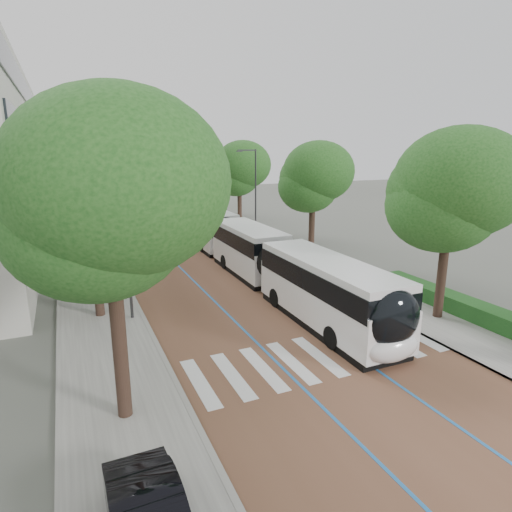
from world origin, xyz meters
The scene contains 19 objects.
ground centered at (0.00, 0.00, 0.00)m, with size 160.00×160.00×0.00m, color #51544C.
road centered at (0.00, 40.00, 0.01)m, with size 11.00×140.00×0.02m, color brown.
sidewalk_left centered at (-7.50, 40.00, 0.06)m, with size 4.00×140.00×0.12m, color gray.
sidewalk_right centered at (7.50, 40.00, 0.06)m, with size 4.00×140.00×0.12m, color gray.
kerb_left centered at (-5.60, 40.00, 0.06)m, with size 0.20×140.00×0.14m, color gray.
kerb_right centered at (5.60, 40.00, 0.06)m, with size 0.20×140.00×0.14m, color gray.
zebra_crossing centered at (0.20, 1.00, 0.03)m, with size 10.55×3.60×0.01m.
lane_line_left centered at (-1.60, 40.00, 0.02)m, with size 0.12×126.00×0.01m, color #2369B0.
lane_line_right centered at (1.60, 40.00, 0.02)m, with size 0.12×126.00×0.01m, color #2369B0.
hedge centered at (9.10, 0.00, 0.52)m, with size 1.20×14.00×0.80m, color #194718.
streetlight_far centered at (6.62, 22.00, 4.82)m, with size 1.82×0.20×8.00m.
lamp_post_left centered at (-6.10, 8.00, 4.12)m, with size 0.14×0.14×8.00m, color #2D2D30.
trees_left centered at (-7.50, 23.69, 6.90)m, with size 6.15×60.82×9.92m.
trees_right centered at (7.70, 19.15, 6.01)m, with size 6.00×47.40×8.62m.
lead_bus centered at (2.27, 7.45, 1.63)m, with size 2.70×18.42×3.20m.
bus_queued_0 centered at (2.40, 23.21, 1.62)m, with size 2.65×12.42×3.20m.
bus_queued_1 centered at (2.42, 36.97, 1.62)m, with size 2.86×12.46×3.20m.
bus_queued_2 centered at (2.01, 50.47, 1.62)m, with size 2.79×12.45×3.20m.
bus_queued_3 centered at (2.19, 63.43, 1.62)m, with size 2.58×12.40×3.20m.
Camera 1 is at (-8.58, -12.36, 8.17)m, focal length 30.00 mm.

